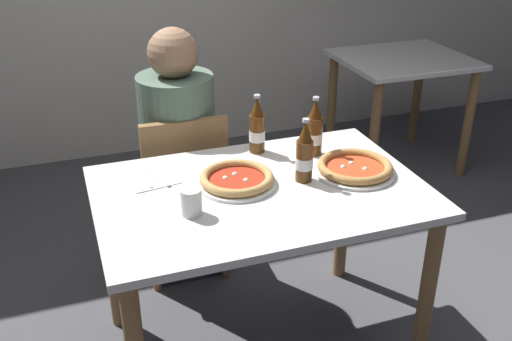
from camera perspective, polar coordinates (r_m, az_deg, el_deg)
name	(u,v)px	position (r m, az deg, el deg)	size (l,w,h in m)	color
dining_table_main	(260,215)	(2.22, 0.43, -4.35)	(1.20, 0.80, 0.75)	silver
chair_behind_table	(183,186)	(2.77, -7.06, -1.51)	(0.41, 0.41, 0.85)	olive
diner_seated	(180,162)	(2.77, -7.38, 0.83)	(0.34, 0.34, 1.21)	#2D3342
dining_table_background	(401,81)	(3.96, 13.85, 8.40)	(0.80, 0.70, 0.75)	silver
pizza_margherita_near	(237,179)	(2.18, -1.88, -0.87)	(0.30, 0.30, 0.04)	white
pizza_marinara_far	(355,168)	(2.29, 9.57, 0.21)	(0.31, 0.31, 0.04)	white
beer_bottle_left	(257,128)	(2.41, 0.10, 4.11)	(0.07, 0.07, 0.25)	#512D0F
beer_bottle_center	(305,155)	(2.18, 4.71, 1.50)	(0.07, 0.07, 0.25)	#512D0F
beer_bottle_right	(315,131)	(2.40, 5.68, 3.86)	(0.07, 0.07, 0.25)	#512D0F
napkin_with_cutlery	(152,178)	(2.26, -10.03, -0.70)	(0.21, 0.21, 0.01)	white
paper_cup	(191,202)	(1.99, -6.28, -3.03)	(0.07, 0.07, 0.10)	white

